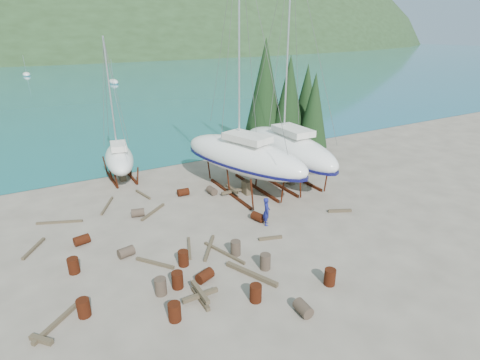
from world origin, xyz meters
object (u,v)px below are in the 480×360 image
small_sailboat_shore (119,158)px  large_sailboat_far (288,148)px  worker (266,211)px  large_sailboat_near (243,156)px

small_sailboat_shore → large_sailboat_far: bearing=-22.6°
small_sailboat_shore → worker: (6.36, -13.16, -0.95)m
large_sailboat_near → worker: 6.11m
large_sailboat_far → small_sailboat_shore: 14.32m
large_sailboat_near → small_sailboat_shore: bearing=118.1°
large_sailboat_far → small_sailboat_shore: large_sailboat_far is taller
large_sailboat_far → large_sailboat_near: bearing=179.9°
large_sailboat_far → worker: (-5.71, -5.53, -2.04)m
large_sailboat_near → large_sailboat_far: (4.25, -0.04, 0.00)m
large_sailboat_far → worker: bearing=-135.5°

